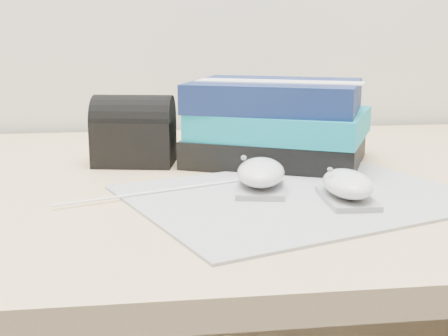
{
  "coord_description": "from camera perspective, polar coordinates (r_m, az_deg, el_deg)",
  "views": [
    {
      "loc": [
        -0.14,
        0.74,
        0.93
      ],
      "look_at": [
        -0.04,
        1.45,
        0.77
      ],
      "focal_mm": 50.0,
      "sensor_mm": 36.0,
      "label": 1
    }
  ],
  "objects": [
    {
      "name": "desk",
      "position": [
        1.01,
        0.84,
        -12.8
      ],
      "size": [
        1.6,
        0.8,
        0.73
      ],
      "color": "tan",
      "rests_on": "ground"
    },
    {
      "name": "mousepad",
      "position": [
        0.77,
        6.85,
        -2.56
      ],
      "size": [
        0.47,
        0.42,
        0.0
      ],
      "primitive_type": "cube",
      "rotation": [
        0.0,
        0.0,
        0.35
      ],
      "color": "gray",
      "rests_on": "desk"
    },
    {
      "name": "mouse_rear",
      "position": [
        0.78,
        3.39,
        -0.63
      ],
      "size": [
        0.08,
        0.12,
        0.04
      ],
      "color": "gray",
      "rests_on": "mousepad"
    },
    {
      "name": "mouse_front",
      "position": [
        0.74,
        11.23,
        -1.65
      ],
      "size": [
        0.06,
        0.1,
        0.04
      ],
      "color": "gray",
      "rests_on": "mousepad"
    },
    {
      "name": "usb_cable",
      "position": [
        0.77,
        -6.54,
        -2.21
      ],
      "size": [
        0.23,
        0.09,
        0.0
      ],
      "primitive_type": "cylinder",
      "rotation": [
        0.0,
        1.57,
        0.37
      ],
      "color": "white",
      "rests_on": "mousepad"
    },
    {
      "name": "book_stack",
      "position": [
        0.95,
        4.93,
        4.17
      ],
      "size": [
        0.32,
        0.29,
        0.13
      ],
      "color": "black",
      "rests_on": "desk"
    },
    {
      "name": "pouch",
      "position": [
        0.95,
        -8.23,
        3.36
      ],
      "size": [
        0.13,
        0.1,
        0.11
      ],
      "color": "black",
      "rests_on": "desk"
    }
  ]
}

